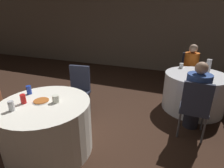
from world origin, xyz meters
name	(u,v)px	position (x,y,z in m)	size (l,w,h in m)	color
ground_plane	(45,141)	(0.00, 0.00, 0.00)	(16.00, 16.00, 0.00)	#382319
wall_back	(130,27)	(0.00, 4.38, 1.40)	(16.00, 0.06, 2.80)	gray
table_near	(48,127)	(0.19, -0.09, 0.36)	(1.16, 1.16, 0.73)	white
table_far	(194,92)	(2.06, 1.90, 0.36)	(1.15, 1.15, 0.73)	silver
chair_near_north	(78,87)	(0.07, 0.90, 0.56)	(0.44, 0.45, 0.93)	#2D3347
chair_far_south	(195,105)	(2.01, 0.91, 0.56)	(0.42, 0.42, 0.93)	#2D3347
chair_far_north	(189,69)	(1.97, 2.88, 0.56)	(0.43, 0.44, 0.93)	#2D3347
person_orange_shirt	(190,70)	(1.99, 2.72, 0.58)	(0.34, 0.50, 1.16)	#33384C
person_blue_shirt	(195,98)	(2.02, 1.07, 0.60)	(0.34, 0.51, 1.17)	black
pizza_plate_near	(41,101)	(0.13, -0.07, 0.73)	(0.22, 0.22, 0.02)	white
soda_can_silver	(11,106)	(-0.02, -0.38, 0.79)	(0.07, 0.07, 0.12)	silver
soda_can_red	(23,99)	(-0.04, -0.19, 0.79)	(0.07, 0.07, 0.12)	red
soda_can_blue	(29,90)	(-0.20, 0.06, 0.79)	(0.07, 0.07, 0.12)	#1E38A5
cup_near	(56,99)	(0.32, -0.01, 0.77)	(0.09, 0.09, 0.09)	silver
bottle_far	(208,66)	(2.25, 2.09, 0.86)	(0.09, 0.09, 0.26)	white
cup_far	(181,66)	(1.77, 2.25, 0.78)	(0.08, 0.08, 0.10)	white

